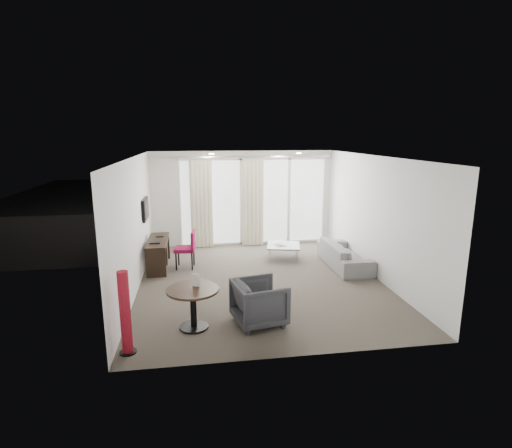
{
  "coord_description": "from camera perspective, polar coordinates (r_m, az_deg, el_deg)",
  "views": [
    {
      "loc": [
        -1.3,
        -7.89,
        3.03
      ],
      "look_at": [
        0.0,
        0.6,
        1.1
      ],
      "focal_mm": 28.0,
      "sensor_mm": 36.0,
      "label": 1
    }
  ],
  "objects": [
    {
      "name": "curtain_left",
      "position": [
        10.87,
        -7.8,
        2.86
      ],
      "size": [
        0.6,
        0.2,
        2.38
      ],
      "primitive_type": null,
      "color": "beige",
      "rests_on": "ground"
    },
    {
      "name": "round_table",
      "position": [
        6.56,
        -8.94,
        -11.81
      ],
      "size": [
        1.1,
        1.1,
        0.66
      ],
      "primitive_type": null,
      "rotation": [
        0.0,
        0.0,
        0.43
      ],
      "color": "black",
      "rests_on": "floor"
    },
    {
      "name": "rattan_chair_a",
      "position": [
        12.2,
        2.14,
        0.16
      ],
      "size": [
        0.58,
        0.58,
        0.78
      ],
      "primitive_type": null,
      "rotation": [
        0.0,
        0.0,
        -0.1
      ],
      "color": "brown",
      "rests_on": "terrace_slab"
    },
    {
      "name": "window_frame",
      "position": [
        11.13,
        -0.32,
        3.2
      ],
      "size": [
        4.1,
        0.06,
        2.44
      ],
      "primitive_type": null,
      "color": "white",
      "rests_on": "ground"
    },
    {
      "name": "coffee_table",
      "position": [
        9.98,
        3.93,
        -3.96
      ],
      "size": [
        0.94,
        0.94,
        0.35
      ],
      "primitive_type": null,
      "rotation": [
        0.0,
        0.0,
        -0.22
      ],
      "color": "gray",
      "rests_on": "floor"
    },
    {
      "name": "rattan_table",
      "position": [
        12.36,
        2.99,
        -0.42
      ],
      "size": [
        0.54,
        0.54,
        0.47
      ],
      "primitive_type": null,
      "rotation": [
        0.0,
        0.0,
        -0.16
      ],
      "color": "brown",
      "rests_on": "terrace_slab"
    },
    {
      "name": "remote",
      "position": [
        9.87,
        3.42,
        -3.05
      ],
      "size": [
        0.1,
        0.15,
        0.02
      ],
      "primitive_type": null,
      "rotation": [
        0.0,
        0.0,
        0.39
      ],
      "color": "black",
      "rests_on": "coffee_table"
    },
    {
      "name": "ceiling",
      "position": [
        8.01,
        0.66,
        9.58
      ],
      "size": [
        5.0,
        6.0,
        0.0
      ],
      "primitive_type": "cube",
      "color": "white",
      "rests_on": "ground"
    },
    {
      "name": "downlight_a",
      "position": [
        9.51,
        -6.38,
        9.94
      ],
      "size": [
        0.12,
        0.12,
        0.02
      ],
      "primitive_type": "cylinder",
      "color": "#FFE0B2",
      "rests_on": "ceiling"
    },
    {
      "name": "sofa",
      "position": [
        9.6,
        12.51,
        -4.29
      ],
      "size": [
        0.75,
        1.91,
        0.56
      ],
      "primitive_type": "imported",
      "rotation": [
        0.0,
        0.0,
        1.57
      ],
      "color": "slate",
      "rests_on": "floor"
    },
    {
      "name": "terrace_slab",
      "position": [
        12.87,
        -1.3,
        -1.22
      ],
      "size": [
        5.6,
        3.0,
        0.12
      ],
      "primitive_type": "cube",
      "color": "#4D4D50",
      "rests_on": "ground"
    },
    {
      "name": "menu_card",
      "position": [
        6.49,
        -8.56,
        -8.34
      ],
      "size": [
        0.11,
        0.06,
        0.2
      ],
      "primitive_type": null,
      "rotation": [
        0.0,
        0.0,
        -0.42
      ],
      "color": "white",
      "rests_on": "round_table"
    },
    {
      "name": "tv",
      "position": [
        9.56,
        -15.51,
        2.08
      ],
      "size": [
        0.05,
        0.8,
        0.5
      ],
      "primitive_type": null,
      "color": "black",
      "rests_on": "wall_left"
    },
    {
      "name": "tub_armchair",
      "position": [
        6.61,
        0.48,
        -11.13
      ],
      "size": [
        0.94,
        0.93,
        0.73
      ],
      "primitive_type": "imported",
      "rotation": [
        0.0,
        0.0,
        1.78
      ],
      "color": "#313236",
      "rests_on": "floor"
    },
    {
      "name": "wall_front",
      "position": [
        5.35,
        5.88,
        -6.3
      ],
      "size": [
        5.0,
        0.0,
        2.6
      ],
      "primitive_type": "cube",
      "color": "silver",
      "rests_on": "ground"
    },
    {
      "name": "desk",
      "position": [
        9.52,
        -13.76,
        -4.15
      ],
      "size": [
        0.45,
        1.43,
        0.67
      ],
      "primitive_type": null,
      "color": "black",
      "rests_on": "floor"
    },
    {
      "name": "curtain_track",
      "position": [
        10.8,
        -1.81,
        9.59
      ],
      "size": [
        4.8,
        0.04,
        0.04
      ],
      "primitive_type": null,
      "color": "#B2B2B7",
      "rests_on": "ceiling"
    },
    {
      "name": "floor",
      "position": [
        8.55,
        0.61,
        -8.09
      ],
      "size": [
        5.0,
        6.0,
        0.0
      ],
      "primitive_type": "cube",
      "color": "#4A4238",
      "rests_on": "ground"
    },
    {
      "name": "wall_left",
      "position": [
        8.17,
        -16.95,
        -0.13
      ],
      "size": [
        0.0,
        6.0,
        2.6
      ],
      "primitive_type": "cube",
      "color": "silver",
      "rests_on": "ground"
    },
    {
      "name": "window_panel",
      "position": [
        11.14,
        -0.33,
        3.22
      ],
      "size": [
        4.0,
        0.02,
        2.38
      ],
      "primitive_type": null,
      "color": "white",
      "rests_on": "ground"
    },
    {
      "name": "balustrade",
      "position": [
        14.16,
        -2.07,
        2.37
      ],
      "size": [
        5.5,
        0.06,
        1.05
      ],
      "primitive_type": null,
      "color": "#B2B2B7",
      "rests_on": "terrace_slab"
    },
    {
      "name": "downlight_b",
      "position": [
        9.82,
        6.14,
        10.03
      ],
      "size": [
        0.12,
        0.12,
        0.02
      ],
      "primitive_type": "cylinder",
      "color": "#FFE0B2",
      "rests_on": "ceiling"
    },
    {
      "name": "rattan_chair_b",
      "position": [
        13.6,
        2.96,
        1.73
      ],
      "size": [
        0.76,
        0.76,
        0.91
      ],
      "primitive_type": null,
      "rotation": [
        0.0,
        0.0,
        0.27
      ],
      "color": "brown",
      "rests_on": "terrace_slab"
    },
    {
      "name": "curtain_right",
      "position": [
        10.98,
        -0.46,
        3.07
      ],
      "size": [
        0.6,
        0.2,
        2.38
      ],
      "primitive_type": null,
      "color": "beige",
      "rests_on": "ground"
    },
    {
      "name": "magazine",
      "position": [
        9.91,
        3.46,
        -2.99
      ],
      "size": [
        0.29,
        0.34,
        0.02
      ],
      "primitive_type": null,
      "rotation": [
        0.0,
        0.0,
        0.17
      ],
      "color": "gray",
      "rests_on": "coffee_table"
    },
    {
      "name": "red_lamp",
      "position": [
        5.96,
        -18.19,
        -11.98
      ],
      "size": [
        0.32,
        0.32,
        1.22
      ],
      "primitive_type": "cylinder",
      "rotation": [
        0.0,
        0.0,
        0.38
      ],
      "color": "maroon",
      "rests_on": "floor"
    },
    {
      "name": "wall_right",
      "position": [
        8.93,
        16.68,
        0.95
      ],
      "size": [
        0.0,
        6.0,
        2.6
      ],
      "primitive_type": "cube",
      "color": "silver",
      "rests_on": "ground"
    },
    {
      "name": "desk_chair",
      "position": [
        9.36,
        -10.13,
        -3.61
      ],
      "size": [
        0.53,
        0.5,
        0.88
      ],
      "primitive_type": null,
      "rotation": [
        0.0,
        0.0,
        -0.12
      ],
      "color": "maroon",
      "rests_on": "floor"
    }
  ]
}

